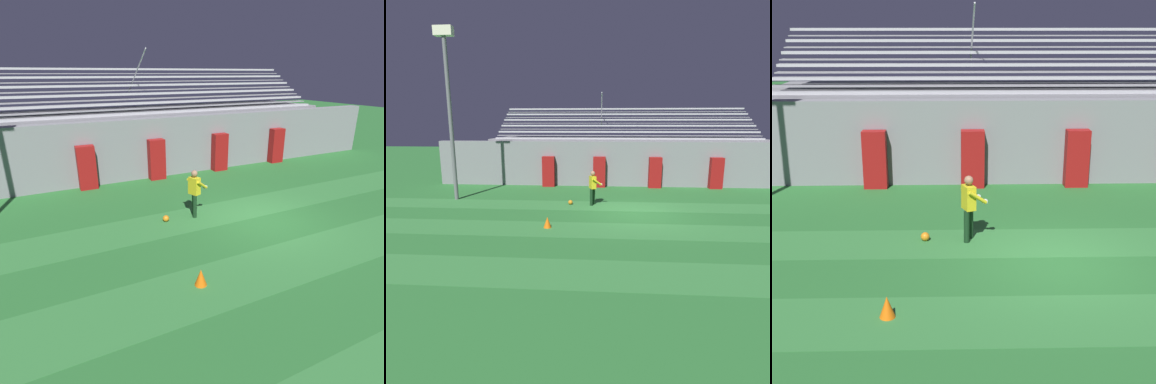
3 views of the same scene
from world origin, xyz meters
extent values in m
plane|color=#286B2D|center=(0.00, 0.00, 0.00)|extent=(80.00, 80.00, 0.00)
cube|color=#337A38|center=(0.00, -2.41, 0.00)|extent=(28.00, 1.80, 0.01)
cube|color=#337A38|center=(0.00, 1.19, 0.00)|extent=(28.00, 1.80, 0.01)
cube|color=gray|center=(0.00, 6.50, 1.40)|extent=(24.00, 0.60, 2.80)
cube|color=maroon|center=(-1.71, 5.95, 0.95)|extent=(0.76, 0.44, 1.89)
cube|color=maroon|center=(1.71, 5.95, 0.95)|extent=(0.76, 0.44, 1.89)
cube|color=maroon|center=(-4.88, 5.95, 0.95)|extent=(0.76, 0.44, 1.89)
cube|color=maroon|center=(5.37, 5.95, 0.95)|extent=(0.76, 0.44, 1.89)
cube|color=gray|center=(0.00, 9.20, 1.45)|extent=(18.00, 4.60, 2.90)
cube|color=#B7B7BC|center=(0.00, 7.25, 2.95)|extent=(17.10, 0.36, 0.10)
cube|color=gray|center=(0.00, 7.05, 2.72)|extent=(17.10, 0.60, 0.04)
cube|color=#B7B7BC|center=(0.00, 7.95, 3.35)|extent=(17.10, 0.36, 0.10)
cube|color=gray|center=(0.00, 7.75, 3.12)|extent=(17.10, 0.60, 0.04)
cube|color=#B7B7BC|center=(0.00, 8.65, 3.75)|extent=(17.10, 0.36, 0.10)
cube|color=gray|center=(0.00, 8.45, 3.52)|extent=(17.10, 0.60, 0.04)
cube|color=#B7B7BC|center=(0.00, 9.35, 4.15)|extent=(17.10, 0.36, 0.10)
cube|color=gray|center=(0.00, 9.15, 3.92)|extent=(17.10, 0.60, 0.04)
cube|color=#B7B7BC|center=(0.00, 10.05, 4.55)|extent=(17.10, 0.36, 0.10)
cube|color=gray|center=(0.00, 9.85, 4.32)|extent=(17.10, 0.60, 0.04)
cube|color=#B7B7BC|center=(0.00, 10.75, 4.95)|extent=(17.10, 0.36, 0.10)
cube|color=gray|center=(0.00, 10.55, 4.72)|extent=(17.10, 0.60, 0.04)
cylinder|color=#B7B7BC|center=(-1.62, 8.75, 4.80)|extent=(0.06, 3.33, 2.05)
cylinder|color=#143319|center=(-1.94, 1.52, 0.41)|extent=(0.18, 0.18, 0.82)
cylinder|color=#143319|center=(-2.05, 1.25, 0.41)|extent=(0.18, 0.18, 0.82)
cube|color=yellow|center=(-1.99, 1.38, 1.12)|extent=(0.36, 0.44, 0.60)
sphere|color=#A37556|center=(-1.99, 1.38, 1.56)|extent=(0.22, 0.22, 0.22)
cylinder|color=yellow|center=(-1.95, 1.66, 1.17)|extent=(0.48, 0.26, 0.37)
cylinder|color=yellow|center=(-1.77, 1.21, 1.17)|extent=(0.48, 0.26, 0.37)
cube|color=silver|center=(-1.75, 1.70, 1.04)|extent=(0.14, 0.14, 0.08)
cube|color=silver|center=(-1.60, 1.32, 1.04)|extent=(0.14, 0.14, 0.08)
sphere|color=orange|center=(-3.08, 1.37, 0.11)|extent=(0.22, 0.22, 0.22)
cone|color=orange|center=(-3.61, -2.24, 0.21)|extent=(0.30, 0.30, 0.42)
camera|label=1|loc=(-6.60, -7.92, 4.75)|focal=30.00mm
camera|label=2|loc=(-1.61, -13.82, 3.89)|focal=30.00mm
camera|label=3|loc=(-2.42, -10.97, 5.17)|focal=50.00mm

